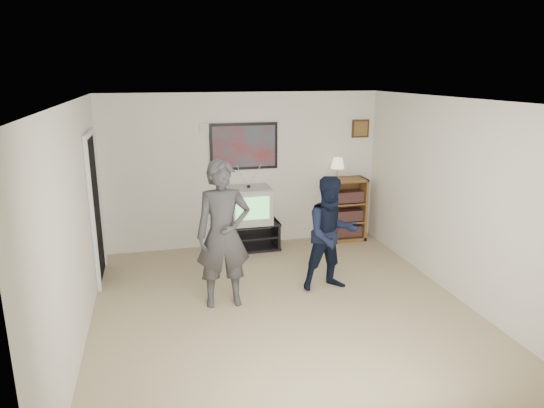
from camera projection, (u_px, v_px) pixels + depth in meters
name	position (u px, v px, depth m)	size (l,w,h in m)	color
room_shell	(277.00, 205.00, 5.86)	(4.51, 5.00, 2.51)	#8B7C58
media_stand	(251.00, 235.00, 7.90)	(0.92, 0.52, 0.45)	black
crt_television	(249.00, 205.00, 7.76)	(0.68, 0.58, 0.58)	#ABAAA5
bookshelf	(345.00, 209.00, 8.25)	(0.66, 0.37, 1.08)	brown
table_lamp	(337.00, 168.00, 8.02)	(0.23, 0.23, 0.36)	#F7E7BB
person_tall	(223.00, 234.00, 5.83)	(0.66, 0.44, 1.81)	#353538
person_short	(331.00, 234.00, 6.30)	(0.74, 0.58, 1.53)	black
controller_left	(225.00, 214.00, 5.95)	(0.03, 0.11, 0.03)	white
controller_right	(321.00, 201.00, 6.42)	(0.03, 0.11, 0.03)	white
poster	(244.00, 146.00, 7.75)	(1.10, 0.03, 0.75)	black
air_vent	(209.00, 128.00, 7.54)	(0.28, 0.02, 0.14)	white
small_picture	(360.00, 129.00, 8.15)	(0.30, 0.03, 0.30)	black
doorway	(95.00, 209.00, 6.58)	(0.03, 0.85, 2.00)	black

